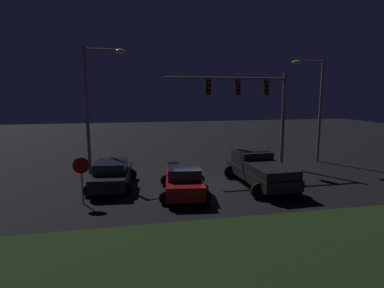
# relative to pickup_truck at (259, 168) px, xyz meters

# --- Properties ---
(ground_plane) EXTENTS (80.00, 80.00, 0.00)m
(ground_plane) POSITION_rel_pickup_truck_xyz_m (-3.31, 1.08, -1.00)
(ground_plane) COLOR black
(grass_median) EXTENTS (21.13, 5.52, 0.10)m
(grass_median) POSITION_rel_pickup_truck_xyz_m (-3.31, -7.18, -0.95)
(grass_median) COLOR black
(grass_median) RESTS_ON ground_plane
(pickup_truck) EXTENTS (3.01, 5.47, 1.80)m
(pickup_truck) POSITION_rel_pickup_truck_xyz_m (0.00, 0.00, 0.00)
(pickup_truck) COLOR black
(pickup_truck) RESTS_ON ground_plane
(car_sedan) EXTENTS (2.85, 4.60, 1.51)m
(car_sedan) POSITION_rel_pickup_truck_xyz_m (-4.45, -0.75, -0.26)
(car_sedan) COLOR maroon
(car_sedan) RESTS_ON ground_plane
(car_sedan_far) EXTENTS (2.76, 4.55, 1.51)m
(car_sedan_far) POSITION_rel_pickup_truck_xyz_m (-8.11, 1.17, -0.26)
(car_sedan_far) COLOR black
(car_sedan_far) RESTS_ON ground_plane
(traffic_signal_gantry) EXTENTS (8.32, 0.56, 6.50)m
(traffic_signal_gantry) POSITION_rel_pickup_truck_xyz_m (0.91, 3.80, 3.90)
(traffic_signal_gantry) COLOR slate
(traffic_signal_gantry) RESTS_ON ground_plane
(street_lamp_left) EXTENTS (2.63, 0.44, 7.98)m
(street_lamp_left) POSITION_rel_pickup_truck_xyz_m (-9.12, 4.71, 4.05)
(street_lamp_left) COLOR slate
(street_lamp_left) RESTS_ON ground_plane
(street_lamp_right) EXTENTS (2.59, 0.44, 7.58)m
(street_lamp_right) POSITION_rel_pickup_truck_xyz_m (6.43, 5.00, 3.82)
(street_lamp_right) COLOR slate
(street_lamp_right) RESTS_ON ground_plane
(stop_sign) EXTENTS (0.76, 0.08, 2.23)m
(stop_sign) POSITION_rel_pickup_truck_xyz_m (-9.34, -1.21, 0.56)
(stop_sign) COLOR slate
(stop_sign) RESTS_ON ground_plane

